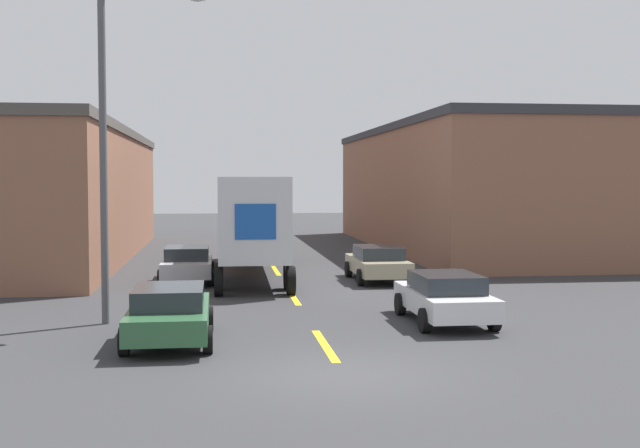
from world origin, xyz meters
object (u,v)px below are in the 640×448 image
object	(u,v)px
parked_car_left_near	(170,313)
street_lamp	(115,130)
parked_car_left_far	(187,263)
parked_car_right_mid	(378,262)
semi_truck	(250,218)
parked_car_right_near	(445,296)

from	to	relation	value
parked_car_left_near	street_lamp	world-z (taller)	street_lamp
parked_car_left_far	parked_car_right_mid	bearing A→B (deg)	-5.38
semi_truck	parked_car_right_near	world-z (taller)	semi_truck
semi_truck	parked_car_right_mid	world-z (taller)	semi_truck
parked_car_left_near	street_lamp	distance (m)	5.51
street_lamp	parked_car_left_far	bearing A→B (deg)	80.06
parked_car_left_far	semi_truck	bearing A→B (deg)	37.78
parked_car_left_far	street_lamp	xyz separation A→B (m)	(-1.54, -8.80, 4.48)
parked_car_right_near	street_lamp	size ratio (longest dim) A/B	0.49
parked_car_left_far	street_lamp	bearing A→B (deg)	-99.94
parked_car_left_near	street_lamp	xyz separation A→B (m)	(-1.54, 2.80, 4.48)
semi_truck	street_lamp	distance (m)	11.81
semi_truck	parked_car_left_near	distance (m)	13.85
semi_truck	parked_car_right_near	xyz separation A→B (m)	(4.77, -11.75, -1.62)
parked_car_right_mid	parked_car_left_far	size ratio (longest dim) A/B	1.00
semi_truck	parked_car_left_far	size ratio (longest dim) A/B	3.18
parked_car_left_near	parked_car_left_far	bearing A→B (deg)	90.00
semi_truck	parked_car_right_near	distance (m)	12.79
semi_truck	street_lamp	size ratio (longest dim) A/B	1.56
parked_car_right_mid	street_lamp	world-z (taller)	street_lamp
parked_car_right_mid	semi_truck	bearing A→B (deg)	151.32
semi_truck	parked_car_right_mid	bearing A→B (deg)	-27.69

